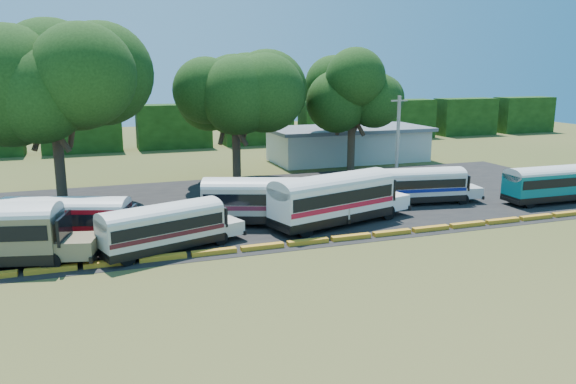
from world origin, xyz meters
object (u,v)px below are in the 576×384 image
object	(u,v)px
bus_teal	(551,182)
bus_red	(70,218)
bus_white_red	(335,196)
tree_west	(52,75)
bus_cream_west	(165,225)

from	to	relation	value
bus_teal	bus_red	bearing A→B (deg)	179.34
bus_red	bus_white_red	world-z (taller)	bus_white_red
bus_red	bus_teal	world-z (taller)	bus_red
bus_teal	tree_west	world-z (taller)	tree_west
bus_white_red	tree_west	distance (m)	23.27
bus_white_red	tree_west	bearing A→B (deg)	131.14
bus_cream_west	bus_teal	distance (m)	31.60
bus_red	bus_white_red	bearing A→B (deg)	14.96
bus_cream_west	bus_teal	world-z (taller)	bus_teal
bus_teal	tree_west	bearing A→B (deg)	163.96
tree_west	bus_teal	bearing A→B (deg)	-16.95
bus_teal	tree_west	size ratio (longest dim) A/B	0.64
bus_red	bus_cream_west	bearing A→B (deg)	-12.30
bus_red	bus_white_red	distance (m)	17.47
bus_white_red	bus_red	bearing A→B (deg)	159.73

